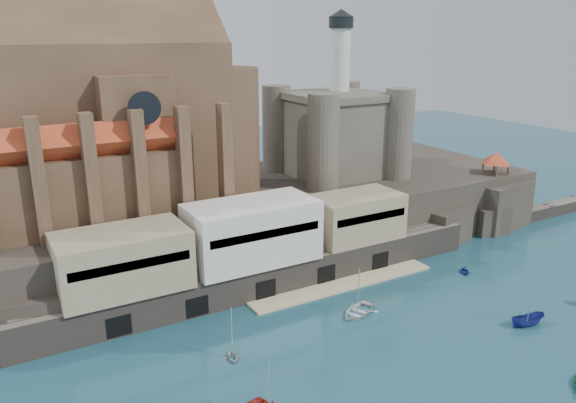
# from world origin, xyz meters

# --- Properties ---
(ground) EXTENTS (300.00, 300.00, 0.00)m
(ground) POSITION_xyz_m (0.00, 0.00, 0.00)
(ground) COLOR #18404F
(ground) RESTS_ON ground
(promontory) EXTENTS (100.00, 36.00, 10.00)m
(promontory) POSITION_xyz_m (-0.19, 39.37, 4.92)
(promontory) COLOR black
(promontory) RESTS_ON ground
(quay) EXTENTS (70.00, 12.00, 13.05)m
(quay) POSITION_xyz_m (-10.19, 23.07, 6.07)
(quay) COLOR #5D554B
(quay) RESTS_ON ground
(church) EXTENTS (47.00, 25.93, 30.51)m
(church) POSITION_xyz_m (-24.13, 41.85, 22.13)
(church) COLOR #4B3523
(church) RESTS_ON promontory
(castle_keep) EXTENTS (21.20, 21.20, 29.30)m
(castle_keep) POSITION_xyz_m (16.08, 41.08, 18.31)
(castle_keep) COLOR #4B453B
(castle_keep) RESTS_ON promontory
(rock_outcrop) EXTENTS (14.50, 10.50, 8.70)m
(rock_outcrop) POSITION_xyz_m (42.00, 25.84, 4.02)
(rock_outcrop) COLOR black
(rock_outcrop) RESTS_ON ground
(pavilion) EXTENTS (6.40, 6.40, 5.40)m
(pavilion) POSITION_xyz_m (42.00, 26.00, 12.73)
(pavilion) COLOR #4B3523
(pavilion) RESTS_ON rock_outcrop
(breakwater) EXTENTS (40.00, 3.00, 2.40)m
(breakwater) POSITION_xyz_m (66.00, 24.00, 0.00)
(breakwater) COLOR #5D554B
(breakwater) RESTS_ON ground
(boat_2) EXTENTS (2.18, 2.14, 4.77)m
(boat_2) POSITION_xyz_m (15.32, -3.16, 0.00)
(boat_2) COLOR navy
(boat_2) RESTS_ON ground
(boat_4) EXTENTS (2.58, 1.89, 2.70)m
(boat_4) POSITION_xyz_m (-20.03, 8.62, 0.00)
(boat_4) COLOR beige
(boat_4) RESTS_ON ground
(boat_6) EXTENTS (2.87, 4.43, 6.00)m
(boat_6) POSITION_xyz_m (-1.35, 10.04, 0.00)
(boat_6) COLOR white
(boat_6) RESTS_ON ground
(boat_7) EXTENTS (2.64, 2.34, 2.62)m
(boat_7) POSITION_xyz_m (20.62, 12.17, 0.00)
(boat_7) COLOR navy
(boat_7) RESTS_ON ground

